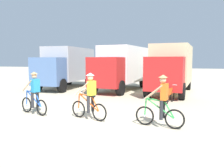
# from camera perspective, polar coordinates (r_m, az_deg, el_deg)

# --- Properties ---
(ground_plane) EXTENTS (120.00, 120.00, 0.00)m
(ground_plane) POSITION_cam_1_polar(r_m,az_deg,el_deg) (8.77, -6.62, -9.29)
(ground_plane) COLOR beige
(box_truck_grey_hauler) EXTENTS (2.45, 6.77, 3.35)m
(box_truck_grey_hauler) POSITION_cam_1_polar(r_m,az_deg,el_deg) (19.42, -11.25, 4.59)
(box_truck_grey_hauler) COLOR #9E9EA3
(box_truck_grey_hauler) RESTS_ON ground
(box_truck_avon_van) EXTENTS (3.20, 6.99, 3.35)m
(box_truck_avon_van) POSITION_cam_1_polar(r_m,az_deg,el_deg) (17.69, 2.48, 4.57)
(box_truck_avon_van) COLOR white
(box_truck_avon_van) RESTS_ON ground
(box_truck_tan_camper) EXTENTS (2.97, 6.94, 3.35)m
(box_truck_tan_camper) POSITION_cam_1_polar(r_m,az_deg,el_deg) (16.54, 14.64, 4.29)
(box_truck_tan_camper) COLOR #CCB78E
(box_truck_tan_camper) RESTS_ON ground
(cyclist_orange_shirt) EXTENTS (1.66, 0.72, 1.82)m
(cyclist_orange_shirt) POSITION_cam_1_polar(r_m,az_deg,el_deg) (10.23, -18.87, -2.53)
(cyclist_orange_shirt) COLOR black
(cyclist_orange_shirt) RESTS_ON ground
(cyclist_cowboy_hat) EXTENTS (1.67, 0.68, 1.82)m
(cyclist_cowboy_hat) POSITION_cam_1_polar(r_m,az_deg,el_deg) (8.86, -5.61, -3.51)
(cyclist_cowboy_hat) COLOR black
(cyclist_cowboy_hat) RESTS_ON ground
(cyclist_near_camera) EXTENTS (1.71, 0.55, 1.82)m
(cyclist_near_camera) POSITION_cam_1_polar(r_m,az_deg,el_deg) (7.97, 12.21, -4.68)
(cyclist_near_camera) COLOR black
(cyclist_near_camera) RESTS_ON ground
(bicycle_spare) EXTENTS (0.59, 1.70, 0.97)m
(bicycle_spare) POSITION_cam_1_polar(r_m,az_deg,el_deg) (12.63, 14.22, -2.89)
(bicycle_spare) COLOR black
(bicycle_spare) RESTS_ON ground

